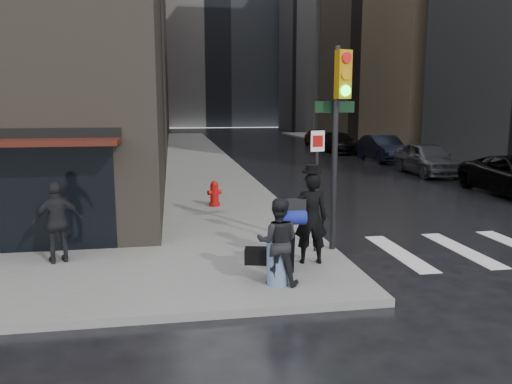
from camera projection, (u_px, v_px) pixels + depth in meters
ground at (260, 275)px, 10.15m from camera, size 140.00×140.00×0.00m
sidewalk_left at (195, 152)px, 36.38m from camera, size 4.00×50.00×0.15m
sidewalk_right at (371, 150)px, 38.60m from camera, size 3.00×50.00×0.15m
bldg_left_far at (82, 33)px, 66.05m from camera, size 22.00×20.00×26.00m
bldg_right_far at (372, 39)px, 68.66m from camera, size 22.00×20.00×25.00m
bldg_distant at (214, 31)px, 84.21m from camera, size 40.00×12.00×32.00m
man_overcoat at (305, 223)px, 10.25m from camera, size 1.21×1.03×2.11m
man_jeans at (278, 242)px, 9.10m from camera, size 1.13×0.82×1.62m
man_greycoat at (58, 222)px, 10.39m from camera, size 1.09×0.73×1.72m
traffic_light at (337, 121)px, 10.92m from camera, size 1.11×0.62×4.54m
fire_hydrant at (214, 195)px, 16.41m from camera, size 0.48×0.37×0.84m
parked_car_1 at (427, 158)px, 24.97m from camera, size 2.19×4.89×1.63m
parked_car_2 at (383, 148)px, 31.04m from camera, size 1.72×4.89×1.61m
parked_car_3 at (339, 143)px, 36.95m from camera, size 2.25×5.06×1.44m
parked_car_4 at (318, 137)px, 42.99m from camera, size 2.13×4.58×1.52m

